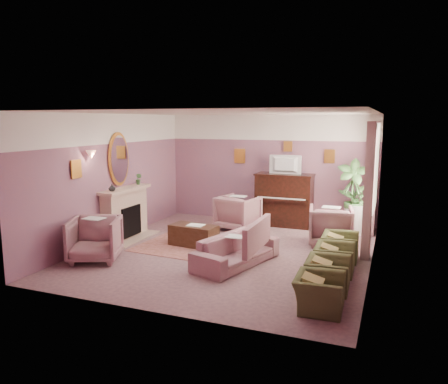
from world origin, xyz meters
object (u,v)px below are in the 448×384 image
(floral_armchair_right, at_px, (331,224))
(side_table, at_px, (355,219))
(sofa, at_px, (236,245))
(television, at_px, (285,163))
(olive_chair_c, at_px, (334,254))
(floral_armchair_front, at_px, (95,237))
(piano, at_px, (284,200))
(olive_chair_d, at_px, (340,242))
(floral_armchair_left, at_px, (238,211))
(coffee_table, at_px, (194,235))
(olive_chair_b, at_px, (328,269))
(olive_chair_a, at_px, (319,287))

(floral_armchair_right, relative_size, side_table, 1.33)
(floral_armchair_right, bearing_deg, sofa, -126.32)
(television, bearing_deg, sofa, -91.56)
(olive_chair_c, bearing_deg, floral_armchair_front, -167.11)
(piano, relative_size, floral_armchair_right, 1.51)
(olive_chair_d, bearing_deg, sofa, -148.99)
(piano, distance_m, television, 0.95)
(olive_chair_c, bearing_deg, floral_armchair_left, 138.68)
(coffee_table, height_order, olive_chair_b, olive_chair_b)
(coffee_table, bearing_deg, olive_chair_a, -36.63)
(floral_armchair_left, distance_m, olive_chair_d, 3.01)
(sofa, relative_size, olive_chair_a, 2.45)
(floral_armchair_left, relative_size, floral_armchair_right, 1.00)
(television, distance_m, floral_armchair_front, 4.98)
(coffee_table, xyz_separation_m, olive_chair_c, (3.02, -0.61, 0.11))
(television, distance_m, olive_chair_b, 4.40)
(piano, bearing_deg, sofa, -91.53)
(coffee_table, bearing_deg, floral_armchair_right, 22.54)
(piano, height_order, floral_armchair_right, piano)
(television, bearing_deg, floral_armchair_left, -141.77)
(olive_chair_a, distance_m, olive_chair_c, 1.64)
(television, distance_m, sofa, 3.51)
(coffee_table, bearing_deg, olive_chair_c, -11.33)
(sofa, height_order, olive_chair_a, sofa)
(sofa, bearing_deg, side_table, 59.63)
(sofa, relative_size, floral_armchair_right, 2.02)
(floral_armchair_right, relative_size, olive_chair_a, 1.21)
(floral_armchair_front, distance_m, olive_chair_a, 4.39)
(television, relative_size, floral_armchair_left, 0.86)
(olive_chair_b, distance_m, olive_chair_c, 0.82)
(floral_armchair_front, bearing_deg, floral_armchair_right, 34.03)
(floral_armchair_right, height_order, olive_chair_d, floral_armchair_right)
(piano, height_order, coffee_table, piano)
(television, relative_size, olive_chair_c, 1.04)
(olive_chair_b, bearing_deg, floral_armchair_front, -177.72)
(olive_chair_c, relative_size, side_table, 1.10)
(sofa, height_order, floral_armchair_right, floral_armchair_right)
(floral_armchair_left, bearing_deg, olive_chair_c, -41.32)
(floral_armchair_right, distance_m, olive_chair_d, 0.97)
(piano, bearing_deg, coffee_table, -118.55)
(floral_armchair_right, bearing_deg, floral_armchair_left, 166.16)
(coffee_table, xyz_separation_m, olive_chair_d, (3.02, 0.21, 0.11))
(olive_chair_c, distance_m, side_table, 2.92)
(side_table, bearing_deg, television, 175.51)
(coffee_table, relative_size, olive_chair_b, 1.30)
(side_table, bearing_deg, floral_armchair_left, -167.21)
(television, xyz_separation_m, floral_armchair_front, (-2.68, -4.05, -1.14))
(sofa, relative_size, olive_chair_c, 2.45)
(olive_chair_a, bearing_deg, floral_armchair_front, 171.52)
(floral_armchair_left, xyz_separation_m, floral_armchair_front, (-1.72, -3.29, 0.00))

